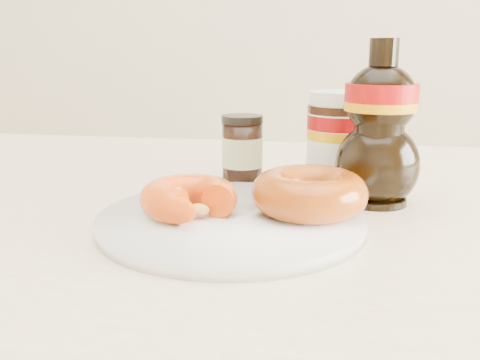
% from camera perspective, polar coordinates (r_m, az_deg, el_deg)
% --- Properties ---
extents(dining_table, '(1.40, 0.90, 0.75)m').
position_cam_1_polar(dining_table, '(0.60, 3.87, -11.24)').
color(dining_table, '#FBE5BF').
rests_on(dining_table, ground).
extents(plate, '(0.26, 0.26, 0.01)m').
position_cam_1_polar(plate, '(0.52, -0.95, -4.29)').
color(plate, white).
rests_on(plate, dining_table).
extents(donut_bitten, '(0.11, 0.11, 0.03)m').
position_cam_1_polar(donut_bitten, '(0.52, -5.46, -1.93)').
color(donut_bitten, '#EE4D0D').
rests_on(donut_bitten, plate).
extents(donut_whole, '(0.12, 0.12, 0.04)m').
position_cam_1_polar(donut_whole, '(0.52, 7.40, -1.33)').
color(donut_whole, '#923C09').
rests_on(donut_whole, plate).
extents(nutella_jar, '(0.08, 0.08, 0.12)m').
position_cam_1_polar(nutella_jar, '(0.69, 10.60, 4.76)').
color(nutella_jar, white).
rests_on(nutella_jar, dining_table).
extents(syrup_bottle, '(0.11, 0.10, 0.18)m').
position_cam_1_polar(syrup_bottle, '(0.60, 14.66, 5.85)').
color(syrup_bottle, black).
rests_on(syrup_bottle, dining_table).
extents(dark_jar, '(0.05, 0.05, 0.09)m').
position_cam_1_polar(dark_jar, '(0.70, 0.25, 3.32)').
color(dark_jar, black).
rests_on(dark_jar, dining_table).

